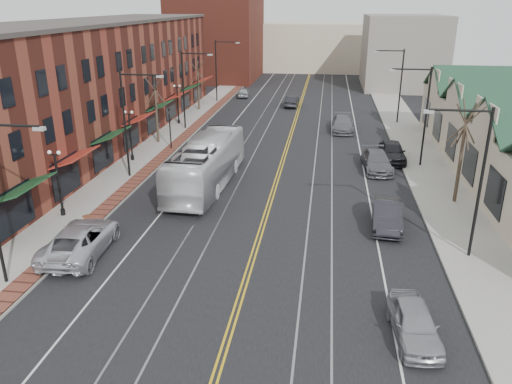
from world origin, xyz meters
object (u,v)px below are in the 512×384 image
(parked_car_b, at_px, (387,215))
(parked_car_a, at_px, (414,323))
(transit_bus, at_px, (207,163))
(parked_car_c, at_px, (377,161))
(parked_car_d, at_px, (392,151))
(parked_suv, at_px, (81,240))

(parked_car_b, bearing_deg, parked_car_a, -86.04)
(transit_bus, bearing_deg, parked_car_c, -154.07)
(transit_bus, xyz_separation_m, parked_car_d, (14.30, 8.35, -0.91))
(parked_car_a, distance_m, parked_car_d, 24.84)
(transit_bus, xyz_separation_m, parked_car_a, (12.50, -16.43, -1.05))
(parked_car_b, relative_size, parked_car_d, 0.96)
(parked_suv, distance_m, parked_car_c, 24.14)
(parked_car_c, bearing_deg, parked_car_d, 57.79)
(parked_suv, distance_m, parked_car_a, 17.52)
(parked_car_a, distance_m, parked_car_b, 10.88)
(parked_car_c, bearing_deg, parked_car_a, -94.47)
(parked_car_d, bearing_deg, transit_bus, -151.05)
(transit_bus, xyz_separation_m, parked_suv, (-4.30, -11.46, -0.92))
(transit_bus, distance_m, parked_car_b, 13.71)
(transit_bus, distance_m, parked_suv, 12.28)
(parked_suv, relative_size, parked_car_a, 1.45)
(parked_car_c, bearing_deg, parked_suv, -138.80)
(parked_suv, distance_m, parked_car_b, 17.81)
(parked_suv, height_order, parked_car_c, parked_suv)
(parked_car_a, relative_size, parked_car_c, 0.80)
(parked_suv, bearing_deg, parked_car_c, -138.59)
(parked_car_b, relative_size, parked_car_c, 0.91)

